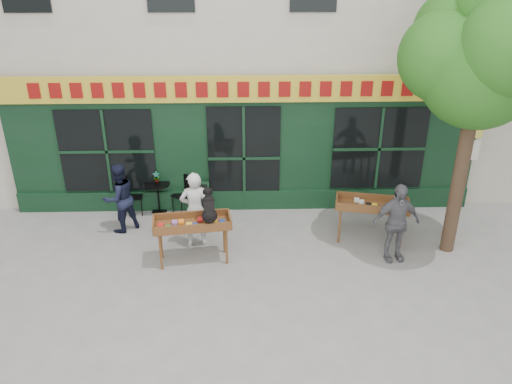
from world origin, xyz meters
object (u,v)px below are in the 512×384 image
man_right (396,223)px  bistro_table (158,192)px  woman (195,210)px  dog (209,205)px  book_cart_right (372,207)px  man_left (119,198)px  book_cart_center (192,225)px

man_right → bistro_table: (-5.10, 2.24, -0.29)m
woman → bistro_table: 1.89m
dog → man_right: bearing=-7.4°
book_cart_right → dog: bearing=-155.0°
woman → man_left: woman is taller
book_cart_center → dog: (0.35, -0.05, 0.47)m
book_cart_right → man_left: man_left is taller
woman → man_right: (4.07, -0.68, -0.00)m
book_cart_right → book_cart_center: bearing=-156.9°
book_cart_center → book_cart_right: bearing=3.1°
dog → woman: size_ratio=0.36×
man_right → bistro_table: bearing=148.7°
bistro_table → man_left: bearing=-129.3°
book_cart_center → man_left: bearing=134.5°
man_right → bistro_table: size_ratio=2.20×
woman → dog: bearing=108.9°
book_cart_right → man_right: bearing=-55.9°
woman → man_right: size_ratio=1.00×
book_cart_center → man_right: size_ratio=0.94×
bistro_table → man_left: 1.14m
dog → man_right: size_ratio=0.36×
man_left → woman: bearing=116.5°
man_right → man_left: (-5.80, 1.38, -0.03)m
book_cart_center → woman: bearing=82.3°
woman → book_cart_right: woman is taller
book_cart_center → man_right: man_right is taller
man_right → book_cart_right: bearing=104.1°
woman → book_cart_right: bearing=173.4°
book_cart_right → woman: bearing=-166.6°
man_left → book_cart_center: bearing=100.5°
dog → man_right: man_right is taller
dog → woman: (-0.35, 0.70, -0.45)m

